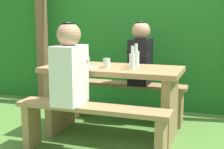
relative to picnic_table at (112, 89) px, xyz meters
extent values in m
plane|color=#4D7C34|center=(0.00, 0.00, -0.50)|extent=(12.00, 12.00, 0.00)
cube|color=#206C23|center=(0.00, 1.70, 0.61)|extent=(6.40, 1.09, 2.21)
cube|color=brown|center=(-1.39, 0.95, 0.57)|extent=(0.12, 0.12, 2.13)
cube|color=#9E7A51|center=(0.00, 0.00, 0.21)|extent=(1.40, 0.64, 0.05)
cube|color=#9E7A51|center=(-0.60, 0.00, -0.16)|extent=(0.08, 0.54, 0.68)
cube|color=#9E7A51|center=(0.60, 0.00, -0.16)|extent=(0.08, 0.54, 0.68)
cube|color=#9E7A51|center=(0.00, -0.54, -0.05)|extent=(1.40, 0.24, 0.04)
cube|color=#9E7A51|center=(-0.62, -0.54, -0.29)|extent=(0.07, 0.22, 0.42)
cube|color=#9E7A51|center=(0.62, -0.54, -0.29)|extent=(0.07, 0.22, 0.42)
cube|color=#9E7A51|center=(0.00, 0.54, -0.05)|extent=(1.40, 0.24, 0.04)
cube|color=#9E7A51|center=(-0.62, 0.54, -0.29)|extent=(0.07, 0.22, 0.42)
cube|color=#9E7A51|center=(0.62, 0.54, -0.29)|extent=(0.07, 0.22, 0.42)
cube|color=white|center=(-0.21, -0.54, 0.23)|extent=(0.22, 0.34, 0.52)
sphere|color=tan|center=(-0.21, -0.54, 0.58)|extent=(0.21, 0.21, 0.21)
cylinder|color=black|center=(-0.21, -0.54, 0.67)|extent=(0.12, 0.12, 0.02)
cylinder|color=white|center=(-0.21, -0.40, 0.33)|extent=(0.25, 0.07, 0.15)
cube|color=black|center=(0.16, 0.54, 0.23)|extent=(0.22, 0.34, 0.52)
sphere|color=tan|center=(0.16, 0.54, 0.58)|extent=(0.21, 0.21, 0.21)
cylinder|color=black|center=(0.16, 0.54, 0.67)|extent=(0.12, 0.12, 0.02)
cylinder|color=black|center=(0.16, 0.40, 0.33)|extent=(0.25, 0.07, 0.15)
cylinder|color=silver|center=(-0.03, -0.09, 0.28)|extent=(0.07, 0.07, 0.10)
cylinder|color=silver|center=(0.24, -0.08, 0.31)|extent=(0.06, 0.06, 0.15)
cylinder|color=silver|center=(0.24, -0.08, 0.42)|extent=(0.03, 0.03, 0.08)
cylinder|color=silver|center=(0.23, 0.08, 0.31)|extent=(0.07, 0.07, 0.16)
cylinder|color=silver|center=(0.23, 0.08, 0.43)|extent=(0.03, 0.03, 0.08)
cube|color=silver|center=(-0.17, -0.13, 0.24)|extent=(0.11, 0.15, 0.01)
camera|label=1|loc=(1.08, -3.04, 0.71)|focal=51.59mm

